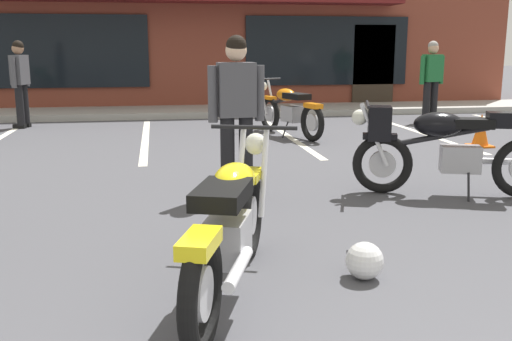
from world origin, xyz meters
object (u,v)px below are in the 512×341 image
Objects in this scene: motorcycle_foreground_classic at (231,224)px; person_in_shorts_foreground at (20,79)px; person_in_black_shirt at (432,76)px; helmet_on_pavement at (364,261)px; motorcycle_silver_naked at (289,110)px; traffic_cone at (481,131)px; person_by_back_row at (236,106)px; motorcycle_black_cruiser at (442,146)px.

motorcycle_foreground_classic is 9.01m from person_in_shorts_foreground.
helmet_on_pavement is at bearing -118.55° from person_in_black_shirt.
motorcycle_foreground_classic is at bearing -70.48° from person_in_shorts_foreground.
person_in_black_shirt is (5.25, 8.03, 0.49)m from motorcycle_foreground_classic.
motorcycle_foreground_classic is 6.85m from motorcycle_silver_naked.
traffic_cone is at bearing -101.65° from person_in_black_shirt.
person_in_black_shirt reaches higher than helmet_on_pavement.
person_in_shorts_foreground is (-8.25, 0.45, 0.00)m from person_in_black_shirt.
motorcycle_black_cruiser is at bearing -10.06° from person_by_back_row.
traffic_cone is (2.73, -1.66, -0.20)m from motorcycle_silver_naked.
motorcycle_black_cruiser is at bearing -48.87° from person_in_shorts_foreground.
motorcycle_silver_naked is at bearing -156.80° from person_in_black_shirt.
person_in_shorts_foreground is at bearing 115.09° from helmet_on_pavement.
traffic_cone is at bearing -24.98° from person_in_shorts_foreground.
helmet_on_pavement is at bearing -127.53° from motorcycle_black_cruiser.
motorcycle_silver_naked is at bearing 81.64° from helmet_on_pavement.
motorcycle_silver_naked is (1.88, 6.59, 0.00)m from motorcycle_foreground_classic.
motorcycle_silver_naked is 7.84× the size of helmet_on_pavement.
person_by_back_row is at bearing 81.36° from motorcycle_foreground_classic.
motorcycle_foreground_classic is at bearing -98.64° from person_by_back_row.
motorcycle_black_cruiser is at bearing -81.84° from motorcycle_silver_naked.
helmet_on_pavement is at bearing -98.36° from motorcycle_silver_naked.
person_by_back_row is at bearing -131.50° from person_in_black_shirt.
motorcycle_black_cruiser and motorcycle_silver_naked have the same top height.
motorcycle_silver_naked is 1.22× the size of person_by_back_row.
helmet_on_pavement is at bearing 5.32° from motorcycle_foreground_classic.
person_in_shorts_foreground is at bearing 176.90° from person_in_black_shirt.
person_in_black_shirt reaches higher than traffic_cone.
motorcycle_silver_naked is at bearing 74.08° from motorcycle_foreground_classic.
motorcycle_foreground_classic is 1.21× the size of person_in_black_shirt.
helmet_on_pavement is (-4.32, -7.95, -0.82)m from person_in_black_shirt.
person_in_shorts_foreground reaches higher than traffic_cone.
helmet_on_pavement is (-0.96, -6.50, -0.33)m from motorcycle_silver_naked.
motorcycle_silver_naked is at bearing 69.76° from person_by_back_row.
traffic_cone reaches higher than helmet_on_pavement.
motorcycle_foreground_classic is 3.84× the size of traffic_cone.
person_in_shorts_foreground is at bearing 131.13° from motorcycle_black_cruiser.
motorcycle_foreground_classic is at bearing -174.68° from helmet_on_pavement.
person_in_black_shirt is 6.44× the size of helmet_on_pavement.
traffic_cone is at bearing 52.76° from helmet_on_pavement.
person_in_shorts_foreground is 6.84m from person_by_back_row.
motorcycle_silver_naked is 3.20m from traffic_cone.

